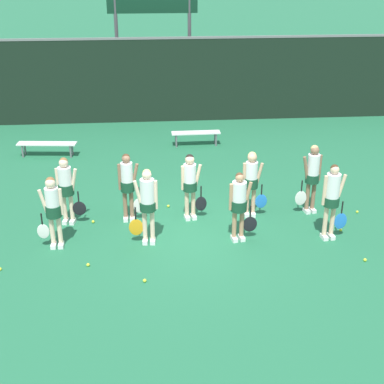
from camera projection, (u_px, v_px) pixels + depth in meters
name	position (u px, v px, depth m)	size (l,w,h in m)	color
ground_plane	(192.00, 229.00, 12.48)	(140.00, 140.00, 0.00)	#216642
fence_windscreen	(172.00, 80.00, 19.77)	(60.00, 0.08, 3.12)	black
scoreboard	(152.00, 4.00, 20.48)	(3.48, 0.15, 5.29)	#515156
bench_courtside	(47.00, 145.00, 16.77)	(1.87, 0.54, 0.43)	silver
bench_far	(196.00, 134.00, 17.69)	(1.62, 0.39, 0.46)	silver
player_0	(53.00, 207.00, 11.36)	(0.61, 0.34, 1.64)	beige
player_1	(147.00, 201.00, 11.50)	(0.65, 0.35, 1.74)	beige
player_2	(239.00, 202.00, 11.65)	(0.66, 0.36, 1.62)	tan
player_3	(332.00, 196.00, 11.68)	(0.64, 0.35, 1.77)	beige
player_4	(66.00, 185.00, 12.39)	(0.65, 0.36, 1.65)	beige
player_5	(128.00, 183.00, 12.53)	(0.62, 0.32, 1.68)	#8C664C
player_6	(190.00, 182.00, 12.60)	(0.62, 0.34, 1.64)	beige
player_7	(252.00, 179.00, 12.74)	(0.62, 0.33, 1.65)	tan
player_8	(312.00, 174.00, 12.90)	(0.61, 0.34, 1.74)	#8C664C
tennis_ball_0	(93.00, 222.00, 12.75)	(0.07, 0.07, 0.07)	#CCE033
tennis_ball_1	(0.00, 269.00, 10.85)	(0.07, 0.07, 0.07)	#CCE033
tennis_ball_2	(357.00, 212.00, 13.24)	(0.06, 0.06, 0.06)	#CCE033
tennis_ball_3	(145.00, 281.00, 10.47)	(0.07, 0.07, 0.07)	#CCE033
tennis_ball_5	(365.00, 260.00, 11.17)	(0.07, 0.07, 0.07)	#CCE033
tennis_ball_6	(88.00, 265.00, 11.00)	(0.07, 0.07, 0.07)	#CCE033
tennis_ball_7	(168.00, 206.00, 13.53)	(0.07, 0.07, 0.07)	#CCE033
tennis_ball_8	(341.00, 230.00, 12.37)	(0.07, 0.07, 0.07)	#CCE033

